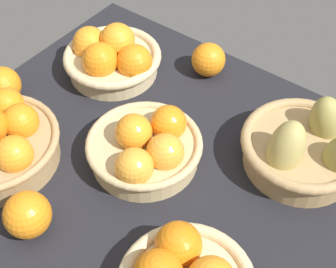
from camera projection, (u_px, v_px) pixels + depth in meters
The scene contains 7 objects.
market_tray at pixel (153, 160), 99.37cm from camera, with size 84.00×72.00×3.00cm, color black.
basket_near_right at pixel (112, 57), 111.97cm from camera, with size 22.21×22.21×11.52cm.
basket_center at pixel (146, 147), 94.27cm from camera, with size 22.38×22.38×10.41cm.
basket_near_left_pears at pixel (306, 148), 93.43cm from camera, with size 23.59×23.56×14.19cm.
loose_orange_front_gap at pixel (208, 60), 112.33cm from camera, with size 7.72×7.72×7.72cm, color orange.
loose_orange_back_gap at pixel (27, 215), 83.98cm from camera, with size 8.27×8.27×8.27cm, color orange.
loose_orange_side_gap at pixel (2, 85), 106.26cm from camera, with size 8.07×8.07×8.07cm, color orange.
Camera 1 is at (-40.33, 48.97, 78.23)cm, focal length 53.20 mm.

